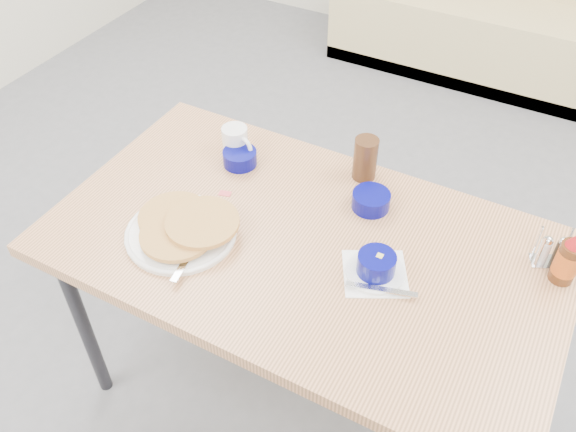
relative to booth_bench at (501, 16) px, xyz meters
The scene contains 11 objects.
booth_bench is the anchor object (origin of this frame).
dining_table 2.56m from the booth_bench, 90.00° to the right, with size 1.40×0.80×0.76m.
pancake_plate 2.72m from the booth_bench, 96.47° to the right, with size 0.31×0.31×0.05m.
coffee_mug 2.36m from the booth_bench, 99.15° to the right, with size 0.12×0.08×0.09m.
grits_setting 2.60m from the booth_bench, 85.14° to the right, with size 0.24×0.22×0.07m.
creamer_bowl 2.39m from the booth_bench, 98.03° to the right, with size 0.11×0.11×0.05m.
butter_bowl 2.37m from the booth_bench, 87.37° to the right, with size 0.11×0.11×0.05m.
amber_tumbler 2.26m from the booth_bench, 89.11° to the right, with size 0.07×0.07×0.14m, color #3F2514.
condiment_caddy 2.42m from the booth_bench, 75.36° to the right, with size 0.10×0.08×0.11m.
syrup_bottle 2.48m from the booth_bench, 74.72° to the right, with size 0.06×0.06×0.16m.
sugar_wrapper 2.52m from the booth_bench, 96.79° to the right, with size 0.04×0.02×0.00m, color #E74D55.
Camera 1 is at (0.51, -0.79, 1.95)m, focal length 38.00 mm.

